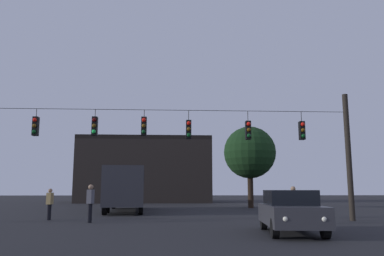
# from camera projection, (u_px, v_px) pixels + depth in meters

# --- Properties ---
(ground_plane) EXTENTS (168.00, 168.00, 0.00)m
(ground_plane) POSITION_uv_depth(u_px,v_px,m) (169.00, 211.00, 29.07)
(ground_plane) COLOR black
(ground_plane) RESTS_ON ground
(overhead_signal_span) EXTENTS (18.76, 0.44, 6.50)m
(overhead_signal_span) POSITION_uv_depth(u_px,v_px,m) (169.00, 145.00, 19.49)
(overhead_signal_span) COLOR black
(overhead_signal_span) RESTS_ON ground
(city_bus) EXTENTS (3.32, 11.16, 3.00)m
(city_bus) POSITION_uv_depth(u_px,v_px,m) (126.00, 185.00, 28.42)
(city_bus) COLOR #2D2D33
(city_bus) RESTS_ON ground
(car_near_right) EXTENTS (2.27, 4.48, 1.52)m
(car_near_right) POSITION_uv_depth(u_px,v_px,m) (290.00, 211.00, 13.80)
(car_near_right) COLOR #2D2D33
(car_near_right) RESTS_ON ground
(pedestrian_crossing_left) EXTENTS (0.29, 0.39, 1.60)m
(pedestrian_crossing_left) POSITION_uv_depth(u_px,v_px,m) (50.00, 202.00, 20.02)
(pedestrian_crossing_left) COLOR black
(pedestrian_crossing_left) RESTS_ON ground
(pedestrian_crossing_center) EXTENTS (0.32, 0.41, 1.79)m
(pedestrian_crossing_center) POSITION_uv_depth(u_px,v_px,m) (90.00, 201.00, 18.44)
(pedestrian_crossing_center) COLOR black
(pedestrian_crossing_center) RESTS_ON ground
(pedestrian_crossing_right) EXTENTS (0.27, 0.38, 1.69)m
(pedestrian_crossing_right) POSITION_uv_depth(u_px,v_px,m) (294.00, 203.00, 17.68)
(pedestrian_crossing_right) COLOR black
(pedestrian_crossing_right) RESTS_ON ground
(corner_building) EXTENTS (16.15, 11.68, 7.98)m
(corner_building) POSITION_uv_depth(u_px,v_px,m) (147.00, 171.00, 50.93)
(corner_building) COLOR black
(corner_building) RESTS_ON ground
(tree_left_silhouette) EXTENTS (4.54, 4.54, 7.06)m
(tree_left_silhouette) POSITION_uv_depth(u_px,v_px,m) (250.00, 153.00, 33.99)
(tree_left_silhouette) COLOR black
(tree_left_silhouette) RESTS_ON ground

